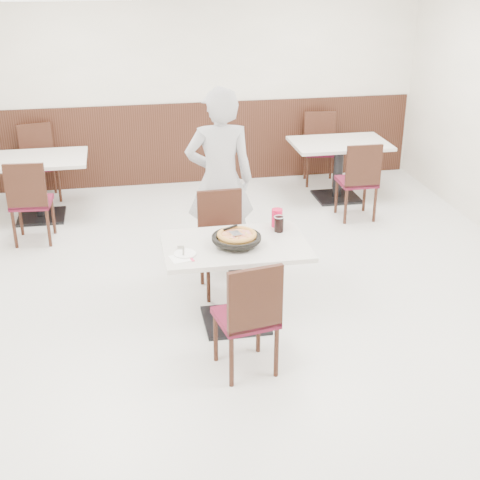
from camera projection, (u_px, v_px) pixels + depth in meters
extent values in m
plane|color=beige|center=(249.00, 300.00, 6.20)|extent=(7.00, 7.00, 0.00)
cube|color=beige|center=(198.00, 79.00, 8.78)|extent=(6.00, 0.04, 2.80)
cube|color=beige|center=(432.00, 419.00, 2.49)|extent=(6.00, 0.04, 2.80)
cube|color=black|center=(199.00, 143.00, 9.11)|extent=(5.90, 0.03, 1.10)
cylinder|color=black|center=(236.00, 242.00, 5.53)|extent=(0.13, 0.13, 0.04)
cylinder|color=black|center=(236.00, 241.00, 5.48)|extent=(0.36, 0.36, 0.01)
cylinder|color=gold|center=(237.00, 237.00, 5.52)|extent=(0.34, 0.34, 0.02)
cube|color=silver|center=(236.00, 233.00, 5.50)|extent=(0.10, 0.12, 0.00)
cube|color=white|center=(181.00, 258.00, 5.28)|extent=(0.19, 0.19, 0.00)
cylinder|color=white|center=(185.00, 254.00, 5.33)|extent=(0.20, 0.20, 0.01)
cube|color=silver|center=(183.00, 251.00, 5.35)|extent=(0.03, 0.15, 0.00)
cylinder|color=black|center=(279.00, 224.00, 5.75)|extent=(0.09, 0.09, 0.13)
cylinder|color=red|center=(277.00, 218.00, 5.85)|extent=(0.11, 0.11, 0.16)
imported|color=#B8B8BD|center=(220.00, 181.00, 6.51)|extent=(0.68, 0.46, 1.83)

